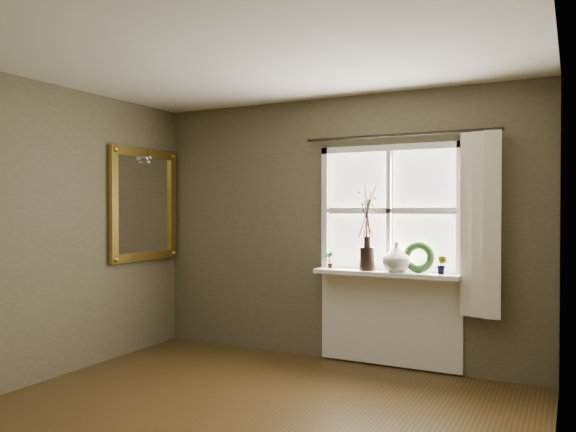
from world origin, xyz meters
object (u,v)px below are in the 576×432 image
at_px(dark_jug, 367,259).
at_px(cream_vase, 397,257).
at_px(gilt_mirror, 144,204).
at_px(wreath, 419,261).

relative_size(dark_jug, cream_vase, 0.80).
height_order(cream_vase, gilt_mirror, gilt_mirror).
relative_size(cream_vase, wreath, 0.96).
bearing_deg(cream_vase, wreath, 11.69).
distance_m(wreath, gilt_mirror, 2.89).
xyz_separation_m(cream_vase, gilt_mirror, (-2.62, -0.42, 0.49)).
bearing_deg(gilt_mirror, cream_vase, 9.12).
height_order(wreath, gilt_mirror, gilt_mirror).
xyz_separation_m(cream_vase, wreath, (0.19, 0.04, -0.03)).
relative_size(wreath, gilt_mirror, 0.24).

